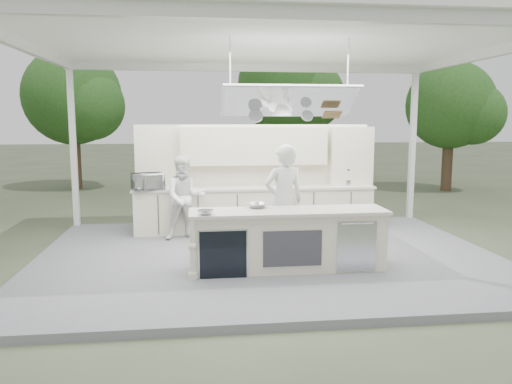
{
  "coord_description": "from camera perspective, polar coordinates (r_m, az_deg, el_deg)",
  "views": [
    {
      "loc": [
        -1.23,
        -8.47,
        2.47
      ],
      "look_at": [
        -0.16,
        0.4,
        1.17
      ],
      "focal_mm": 35.0,
      "sensor_mm": 36.0,
      "label": 1
    }
  ],
  "objects": [
    {
      "name": "tent",
      "position": [
        8.64,
        1.44,
        16.52
      ],
      "size": [
        8.2,
        6.2,
        3.86
      ],
      "color": "white",
      "rests_on": "ground"
    },
    {
      "name": "tree_cluster",
      "position": [
        18.29,
        -3.6,
        10.8
      ],
      "size": [
        19.55,
        9.4,
        5.85
      ],
      "color": "#4F3A27",
      "rests_on": "ground"
    },
    {
      "name": "ground",
      "position": [
        8.91,
        1.32,
        -7.84
      ],
      "size": [
        90.0,
        90.0,
        0.0
      ],
      "primitive_type": "plane",
      "color": "#4E573C",
      "rests_on": "ground"
    },
    {
      "name": "stage_deck",
      "position": [
        8.89,
        1.32,
        -7.47
      ],
      "size": [
        8.0,
        6.0,
        0.12
      ],
      "primitive_type": "cube",
      "color": "slate",
      "rests_on": "ground"
    },
    {
      "name": "toaster_oven",
      "position": [
        10.29,
        -12.26,
        1.19
      ],
      "size": [
        0.71,
        0.6,
        0.33
      ],
      "primitive_type": "imported",
      "rotation": [
        0.0,
        0.0,
        0.36
      ],
      "color": "silver",
      "rests_on": "back_counter"
    },
    {
      "name": "back_wall_unit",
      "position": [
        10.75,
        2.09,
        3.48
      ],
      "size": [
        5.05,
        0.48,
        2.25
      ],
      "color": "beige",
      "rests_on": "stage_deck"
    },
    {
      "name": "bowl_small",
      "position": [
        7.44,
        -5.79,
        -2.33
      ],
      "size": [
        0.25,
        0.25,
        0.07
      ],
      "primitive_type": "imported",
      "rotation": [
        0.0,
        0.0,
        -0.06
      ],
      "color": "#B7B9BE",
      "rests_on": "demo_island"
    },
    {
      "name": "sous_chef",
      "position": [
        9.91,
        -8.12,
        -0.64
      ],
      "size": [
        0.9,
        0.76,
        1.66
      ],
      "primitive_type": "imported",
      "rotation": [
        0.0,
        0.0,
        0.17
      ],
      "color": "white",
      "rests_on": "stage_deck"
    },
    {
      "name": "head_chef",
      "position": [
        8.53,
        3.2,
        -1.06
      ],
      "size": [
        0.79,
        0.6,
        1.94
      ],
      "primitive_type": "imported",
      "rotation": [
        0.0,
        0.0,
        3.35
      ],
      "color": "silver",
      "rests_on": "stage_deck"
    },
    {
      "name": "demo_island",
      "position": [
        7.91,
        3.57,
        -5.45
      ],
      "size": [
        3.1,
        0.79,
        0.95
      ],
      "color": "beige",
      "rests_on": "stage_deck"
    },
    {
      "name": "back_counter",
      "position": [
        10.61,
        -0.13,
        -1.91
      ],
      "size": [
        5.08,
        0.72,
        0.95
      ],
      "color": "beige",
      "rests_on": "stage_deck"
    },
    {
      "name": "bowl_large",
      "position": [
        7.99,
        0.14,
        -1.54
      ],
      "size": [
        0.42,
        0.42,
        0.08
      ],
      "primitive_type": "imported",
      "rotation": [
        0.0,
        0.0,
        0.42
      ],
      "color": "silver",
      "rests_on": "demo_island"
    }
  ]
}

